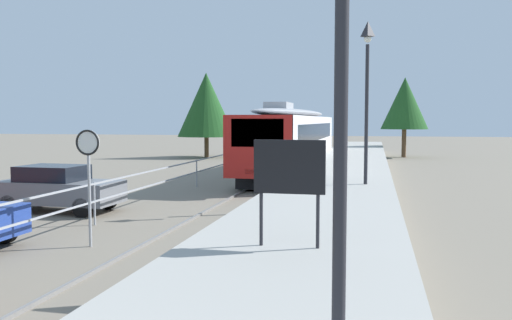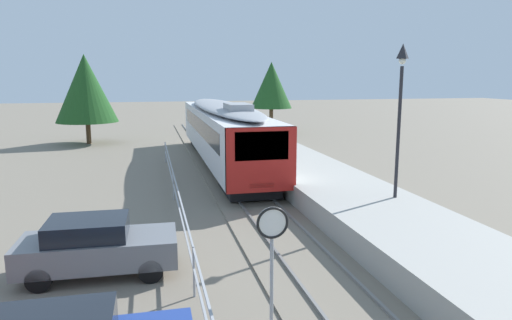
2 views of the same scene
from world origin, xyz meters
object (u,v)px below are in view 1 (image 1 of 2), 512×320
at_px(commuter_train, 293,136).
at_px(platform_lamp_mid_platform, 367,71).
at_px(parked_hatchback_grey, 58,188).
at_px(platform_notice_board, 289,171).
at_px(speed_limit_sign, 88,158).

bearing_deg(commuter_train, platform_lamp_mid_platform, -70.61).
height_order(commuter_train, parked_hatchback_grey, commuter_train).
bearing_deg(platform_lamp_mid_platform, parked_hatchback_grey, -166.59).
height_order(platform_lamp_mid_platform, platform_notice_board, platform_lamp_mid_platform).
height_order(commuter_train, platform_notice_board, commuter_train).
relative_size(platform_notice_board, speed_limit_sign, 0.64).
bearing_deg(speed_limit_sign, platform_lamp_mid_platform, 46.30).
height_order(platform_notice_board, parked_hatchback_grey, platform_notice_board).
bearing_deg(platform_notice_board, commuter_train, 98.44).
height_order(commuter_train, speed_limit_sign, commuter_train).
bearing_deg(speed_limit_sign, commuter_train, 83.75).
relative_size(commuter_train, parked_hatchback_grey, 4.78).
distance_m(platform_lamp_mid_platform, speed_limit_sign, 9.50).
bearing_deg(commuter_train, speed_limit_sign, -96.25).
xyz_separation_m(platform_lamp_mid_platform, parked_hatchback_grey, (-9.93, -2.37, -3.83)).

